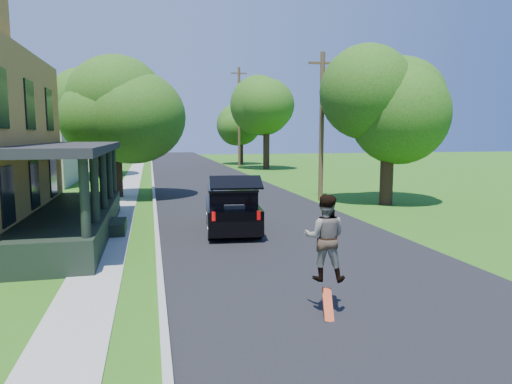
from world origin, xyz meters
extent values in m
plane|color=#2D6514|center=(0.00, 0.00, 0.00)|extent=(140.00, 140.00, 0.00)
cube|color=black|center=(0.00, 20.00, 0.00)|extent=(8.00, 120.00, 0.02)
cube|color=#9FA09B|center=(-4.05, 20.00, 0.00)|extent=(0.15, 120.00, 0.12)
cube|color=#989990|center=(-5.60, 20.00, 0.00)|extent=(1.30, 120.00, 0.03)
cube|color=black|center=(-6.80, 6.00, 0.45)|extent=(2.40, 10.00, 0.90)
cube|color=black|center=(-6.80, 6.00, 3.00)|extent=(2.60, 10.30, 0.25)
cube|color=#A6A293|center=(-13.50, 24.00, 2.50)|extent=(8.00, 8.00, 5.00)
pyramid|color=black|center=(-13.50, 24.00, 7.20)|extent=(12.78, 12.78, 2.20)
cube|color=#A6A293|center=(-13.50, 40.00, 2.50)|extent=(8.00, 8.00, 5.00)
pyramid|color=black|center=(-13.50, 40.00, 7.20)|extent=(12.78, 12.78, 2.20)
cube|color=black|center=(-1.40, 5.56, 0.62)|extent=(2.20, 4.37, 0.81)
cube|color=black|center=(-1.39, 5.71, 1.27)|extent=(1.89, 2.77, 0.53)
cube|color=black|center=(-1.39, 5.71, 1.56)|extent=(1.94, 2.85, 0.08)
cube|color=black|center=(-1.61, 3.52, 1.96)|extent=(1.71, 1.04, 0.37)
cube|color=#2D2D31|center=(-1.53, 4.31, 0.91)|extent=(0.73, 0.64, 0.43)
cube|color=silver|center=(-2.09, 5.78, 1.65)|extent=(0.30, 2.31, 0.06)
cube|color=silver|center=(-0.68, 5.63, 1.65)|extent=(0.30, 2.31, 0.06)
cube|color=#990505|center=(-2.32, 3.56, 0.91)|extent=(0.12, 0.07, 0.29)
cube|color=#990505|center=(-0.91, 3.41, 0.91)|extent=(0.12, 0.07, 0.29)
cylinder|color=black|center=(-2.02, 7.03, 0.33)|extent=(0.30, 0.67, 0.65)
cylinder|color=black|center=(-0.49, 6.87, 0.33)|extent=(0.30, 0.67, 0.65)
cylinder|color=black|center=(-2.31, 4.26, 0.33)|extent=(0.30, 0.67, 0.65)
cylinder|color=black|center=(-0.78, 4.10, 0.33)|extent=(0.30, 0.67, 0.65)
imported|color=black|center=(-1.00, -2.39, 1.50)|extent=(0.98, 0.89, 1.65)
cube|color=#C13610|center=(-1.00, -2.62, 0.25)|extent=(0.31, 0.53, 0.54)
cylinder|color=black|center=(-6.00, 15.73, 1.47)|extent=(0.61, 0.61, 2.94)
sphere|color=#427B21|center=(-6.00, 15.73, 4.68)|extent=(5.42, 5.42, 5.22)
sphere|color=#427B21|center=(-5.59, 15.39, 5.84)|extent=(4.70, 4.70, 4.52)
sphere|color=#427B21|center=(-6.51, 16.17, 5.26)|extent=(4.82, 4.82, 4.64)
cylinder|color=black|center=(-8.59, 30.21, 1.71)|extent=(0.69, 0.69, 3.42)
sphere|color=#427B21|center=(-8.59, 30.21, 5.33)|extent=(7.00, 7.00, 5.71)
sphere|color=#427B21|center=(-8.13, 30.03, 6.60)|extent=(6.07, 6.07, 4.95)
sphere|color=#427B21|center=(-9.18, 30.47, 5.96)|extent=(6.23, 6.23, 5.08)
cylinder|color=black|center=(7.14, 9.98, 1.59)|extent=(0.66, 0.66, 3.19)
sphere|color=#427B21|center=(7.14, 9.98, 4.84)|extent=(5.11, 5.11, 4.95)
sphere|color=#427B21|center=(7.58, 9.62, 5.94)|extent=(4.43, 4.43, 4.29)
sphere|color=#427B21|center=(6.58, 10.45, 5.39)|extent=(4.54, 4.54, 4.40)
cylinder|color=black|center=(7.19, 34.09, 1.90)|extent=(0.81, 0.81, 3.80)
sphere|color=#427B21|center=(7.19, 34.09, 5.70)|extent=(7.23, 7.23, 5.68)
sphere|color=#427B21|center=(7.51, 33.62, 6.96)|extent=(6.26, 6.26, 4.93)
sphere|color=#427B21|center=(6.80, 34.71, 6.33)|extent=(6.42, 6.42, 5.05)
cylinder|color=black|center=(6.13, 41.76, 1.26)|extent=(0.53, 0.53, 2.52)
sphere|color=#427B21|center=(6.13, 41.76, 4.07)|extent=(4.96, 4.96, 4.67)
sphere|color=#427B21|center=(6.50, 41.51, 5.11)|extent=(4.30, 4.30, 4.05)
sphere|color=#427B21|center=(5.66, 42.08, 4.59)|extent=(4.41, 4.41, 4.15)
cylinder|color=#442E1F|center=(4.50, 12.07, 3.81)|extent=(0.26, 0.26, 7.61)
cube|color=#442E1F|center=(4.50, 12.07, 7.06)|extent=(1.48, 0.25, 0.11)
cylinder|color=#442E1F|center=(5.31, 38.66, 5.30)|extent=(0.31, 0.31, 10.60)
cube|color=#442E1F|center=(5.31, 38.66, 9.96)|extent=(1.70, 0.32, 0.13)
camera|label=1|loc=(-4.20, -10.37, 3.44)|focal=32.00mm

